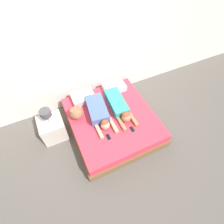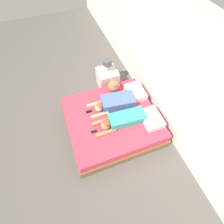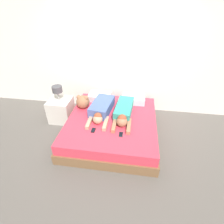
% 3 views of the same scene
% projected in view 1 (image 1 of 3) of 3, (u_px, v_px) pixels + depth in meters
% --- Properties ---
extents(ground_plane, '(12.00, 12.00, 0.00)m').
position_uv_depth(ground_plane, '(112.00, 127.00, 4.13)').
color(ground_plane, '#5B5651').
extents(wall_back, '(12.00, 0.06, 2.60)m').
position_uv_depth(wall_back, '(90.00, 53.00, 3.73)').
color(wall_back, white).
rests_on(wall_back, ground_plane).
extents(bed, '(1.83, 1.96, 0.41)m').
position_uv_depth(bed, '(112.00, 122.00, 3.97)').
color(bed, brown).
rests_on(bed, ground_plane).
extents(pillow_head_left, '(0.52, 0.38, 0.15)m').
position_uv_depth(pillow_head_left, '(83.00, 97.00, 4.04)').
color(pillow_head_left, silver).
rests_on(pillow_head_left, bed).
extents(pillow_head_right, '(0.52, 0.38, 0.15)m').
position_uv_depth(pillow_head_right, '(114.00, 87.00, 4.25)').
color(pillow_head_right, silver).
rests_on(pillow_head_right, bed).
extents(person_left, '(0.47, 1.05, 0.22)m').
position_uv_depth(person_left, '(99.00, 112.00, 3.73)').
color(person_left, '#4C66A5').
rests_on(person_left, bed).
extents(person_right, '(0.38, 1.10, 0.24)m').
position_uv_depth(person_right, '(119.00, 106.00, 3.85)').
color(person_right, teal).
rests_on(person_right, bed).
extents(cell_phone_left, '(0.07, 0.13, 0.01)m').
position_uv_depth(cell_phone_left, '(108.00, 137.00, 3.48)').
color(cell_phone_left, black).
rests_on(cell_phone_left, bed).
extents(cell_phone_right, '(0.07, 0.13, 0.01)m').
position_uv_depth(cell_phone_right, '(132.00, 129.00, 3.59)').
color(cell_phone_right, '#2D2D33').
rests_on(cell_phone_right, bed).
extents(plush_toy, '(0.29, 0.29, 0.30)m').
position_uv_depth(plush_toy, '(76.00, 113.00, 3.67)').
color(plush_toy, '#996647').
rests_on(plush_toy, bed).
extents(nightstand, '(0.50, 0.50, 0.87)m').
position_uv_depth(nightstand, '(53.00, 128.00, 3.76)').
color(nightstand, beige).
rests_on(nightstand, ground_plane).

